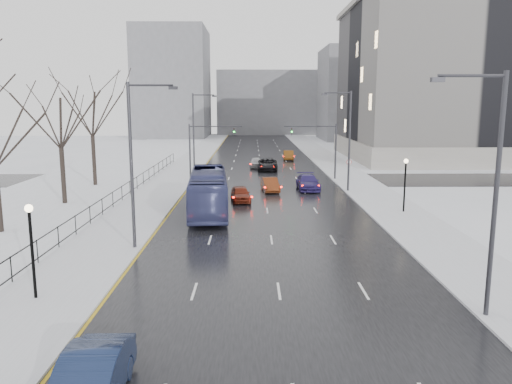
{
  "coord_description": "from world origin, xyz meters",
  "views": [
    {
      "loc": [
        -1.27,
        -9.32,
        8.75
      ],
      "look_at": [
        -0.97,
        25.92,
        2.5
      ],
      "focal_mm": 35.0,
      "sensor_mm": 36.0,
      "label": 1
    }
  ],
  "objects_px": {
    "streetlight_l_near": "(135,158)",
    "sedan_center_near": "(241,194)",
    "lamppost_r_mid": "(405,177)",
    "sedan_right_far": "(308,182)",
    "tree_park_e": "(95,186)",
    "tree_park_c": "(1,233)",
    "sedan_center_far": "(256,162)",
    "streetlight_r_near": "(491,184)",
    "streetlight_l_far": "(195,130)",
    "sedan_right_cross": "(268,164)",
    "sedan_right_distant": "(288,155)",
    "tree_park_d": "(65,204)",
    "bus": "(208,192)",
    "no_uturn_sign": "(349,164)",
    "sedan_left_near": "(89,381)",
    "streetlight_r_mid": "(347,136)",
    "mast_signal_right": "(326,145)",
    "sedan_right_near": "(270,185)",
    "mast_signal_left": "(199,145)",
    "lamppost_l": "(31,238)"
  },
  "relations": [
    {
      "from": "streetlight_l_far",
      "to": "sedan_center_far",
      "type": "bearing_deg",
      "value": 44.17
    },
    {
      "from": "streetlight_r_mid",
      "to": "sedan_right_far",
      "type": "height_order",
      "value": "streetlight_r_mid"
    },
    {
      "from": "tree_park_c",
      "to": "lamppost_l",
      "type": "xyz_separation_m",
      "value": [
        7.5,
        -12.0,
        2.94
      ]
    },
    {
      "from": "sedan_left_near",
      "to": "sedan_center_near",
      "type": "relative_size",
      "value": 1.2
    },
    {
      "from": "tree_park_d",
      "to": "streetlight_r_near",
      "type": "relative_size",
      "value": 1.25
    },
    {
      "from": "sedan_center_near",
      "to": "streetlight_l_near",
      "type": "bearing_deg",
      "value": -117.97
    },
    {
      "from": "sedan_center_near",
      "to": "sedan_right_near",
      "type": "relative_size",
      "value": 0.97
    },
    {
      "from": "tree_park_c",
      "to": "sedan_center_near",
      "type": "relative_size",
      "value": 2.83
    },
    {
      "from": "lamppost_l",
      "to": "lamppost_r_mid",
      "type": "relative_size",
      "value": 1.0
    },
    {
      "from": "lamppost_l",
      "to": "lamppost_r_mid",
      "type": "xyz_separation_m",
      "value": [
        22.0,
        18.0,
        0.0
      ]
    },
    {
      "from": "streetlight_l_near",
      "to": "sedan_center_far",
      "type": "height_order",
      "value": "streetlight_l_near"
    },
    {
      "from": "lamppost_r_mid",
      "to": "streetlight_r_mid",
      "type": "bearing_deg",
      "value": 105.82
    },
    {
      "from": "lamppost_l",
      "to": "mast_signal_right",
      "type": "bearing_deg",
      "value": 63.02
    },
    {
      "from": "sedan_center_near",
      "to": "sedan_right_cross",
      "type": "distance_m",
      "value": 21.7
    },
    {
      "from": "lamppost_r_mid",
      "to": "sedan_right_far",
      "type": "xyz_separation_m",
      "value": [
        -6.5,
        11.2,
        -2.14
      ]
    },
    {
      "from": "streetlight_l_far",
      "to": "sedan_center_near",
      "type": "xyz_separation_m",
      "value": [
        5.87,
        -17.02,
        -4.89
      ]
    },
    {
      "from": "streetlight_r_near",
      "to": "mast_signal_right",
      "type": "relative_size",
      "value": 1.54
    },
    {
      "from": "tree_park_c",
      "to": "tree_park_d",
      "type": "bearing_deg",
      "value": 86.0
    },
    {
      "from": "bus",
      "to": "no_uturn_sign",
      "type": "bearing_deg",
      "value": 39.92
    },
    {
      "from": "streetlight_r_mid",
      "to": "sedan_right_cross",
      "type": "relative_size",
      "value": 1.79
    },
    {
      "from": "streetlight_l_near",
      "to": "sedan_center_far",
      "type": "xyz_separation_m",
      "value": [
        7.47,
        39.26,
        -4.86
      ]
    },
    {
      "from": "tree_park_e",
      "to": "tree_park_c",
      "type": "bearing_deg",
      "value": -90.86
    },
    {
      "from": "streetlight_r_near",
      "to": "sedan_center_near",
      "type": "height_order",
      "value": "streetlight_r_near"
    },
    {
      "from": "sedan_right_near",
      "to": "sedan_right_cross",
      "type": "relative_size",
      "value": 0.75
    },
    {
      "from": "streetlight_r_near",
      "to": "sedan_right_near",
      "type": "distance_m",
      "value": 31.49
    },
    {
      "from": "sedan_center_near",
      "to": "bus",
      "type": "bearing_deg",
      "value": -124.98
    },
    {
      "from": "streetlight_r_mid",
      "to": "sedan_left_near",
      "type": "distance_m",
      "value": 39.03
    },
    {
      "from": "streetlight_r_mid",
      "to": "lamppost_l",
      "type": "height_order",
      "value": "streetlight_r_mid"
    },
    {
      "from": "mast_signal_left",
      "to": "sedan_center_near",
      "type": "xyz_separation_m",
      "value": [
        5.03,
        -13.02,
        -3.37
      ]
    },
    {
      "from": "tree_park_c",
      "to": "mast_signal_left",
      "type": "bearing_deg",
      "value": 65.03
    },
    {
      "from": "sedan_left_near",
      "to": "no_uturn_sign",
      "type": "bearing_deg",
      "value": 68.44
    },
    {
      "from": "sedan_center_far",
      "to": "sedan_center_near",
      "type": "bearing_deg",
      "value": -95.04
    },
    {
      "from": "mast_signal_right",
      "to": "sedan_right_cross",
      "type": "distance_m",
      "value": 11.17
    },
    {
      "from": "streetlight_l_far",
      "to": "sedan_right_near",
      "type": "height_order",
      "value": "streetlight_l_far"
    },
    {
      "from": "tree_park_e",
      "to": "sedan_right_far",
      "type": "xyz_separation_m",
      "value": [
        22.7,
        -2.8,
        0.8
      ]
    },
    {
      "from": "lamppost_l",
      "to": "sedan_right_far",
      "type": "height_order",
      "value": "lamppost_l"
    },
    {
      "from": "sedan_right_cross",
      "to": "sedan_right_distant",
      "type": "xyz_separation_m",
      "value": [
        3.68,
        12.38,
        -0.05
      ]
    },
    {
      "from": "sedan_left_near",
      "to": "sedan_right_distant",
      "type": "height_order",
      "value": "sedan_left_near"
    },
    {
      "from": "sedan_center_near",
      "to": "sedan_left_near",
      "type": "bearing_deg",
      "value": -103.33
    },
    {
      "from": "sedan_right_far",
      "to": "sedan_center_far",
      "type": "xyz_separation_m",
      "value": [
        -5.2,
        18.06,
        -0.04
      ]
    },
    {
      "from": "tree_park_d",
      "to": "streetlight_l_far",
      "type": "xyz_separation_m",
      "value": [
        9.63,
        18.0,
        5.62
      ]
    },
    {
      "from": "streetlight_l_near",
      "to": "sedan_center_near",
      "type": "distance_m",
      "value": 16.82
    },
    {
      "from": "streetlight_l_near",
      "to": "tree_park_e",
      "type": "bearing_deg",
      "value": 112.69
    },
    {
      "from": "bus",
      "to": "sedan_right_cross",
      "type": "distance_m",
      "value": 26.72
    },
    {
      "from": "streetlight_r_near",
      "to": "tree_park_d",
      "type": "bearing_deg",
      "value": 137.25
    },
    {
      "from": "streetlight_r_near",
      "to": "streetlight_l_near",
      "type": "bearing_deg",
      "value": 148.52
    },
    {
      "from": "streetlight_l_far",
      "to": "bus",
      "type": "relative_size",
      "value": 0.81
    },
    {
      "from": "tree_park_d",
      "to": "lamppost_l",
      "type": "xyz_separation_m",
      "value": [
        6.8,
        -22.0,
        2.94
      ]
    },
    {
      "from": "streetlight_r_near",
      "to": "streetlight_l_far",
      "type": "relative_size",
      "value": 1.0
    },
    {
      "from": "tree_park_c",
      "to": "sedan_center_far",
      "type": "bearing_deg",
      "value": 63.21
    }
  ]
}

